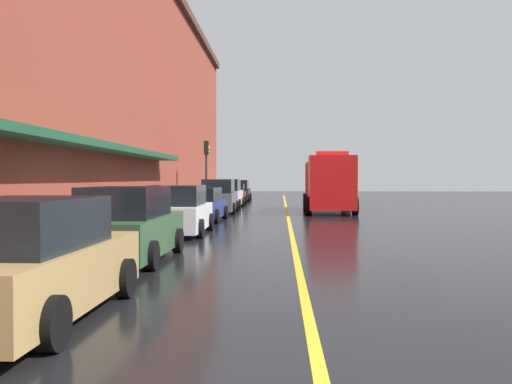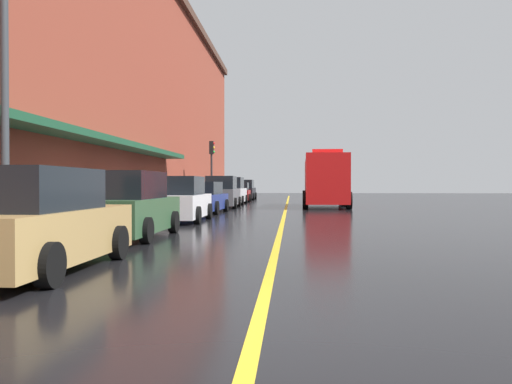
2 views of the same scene
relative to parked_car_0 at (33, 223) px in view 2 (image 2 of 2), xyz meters
The scene contains 19 objects.
ground_plane 22.26m from the parked_car_0, 79.98° to the left, with size 112.00×112.00×0.00m, color black.
sidewalk_left 22.04m from the parked_car_0, 96.07° to the left, with size 2.40×70.00×0.15m, color gray.
lane_center_stripe 22.26m from the parked_car_0, 79.98° to the left, with size 0.16×70.00×0.01m, color gold.
brick_building_left 23.38m from the parked_car_0, 111.52° to the left, with size 10.60×64.00×14.53m.
parked_car_0 is the anchor object (origin of this frame).
parked_car_1 5.50m from the parked_car_0, 91.48° to the left, with size 2.04×4.64×1.76m.
parked_car_2 11.77m from the parked_car_0, 90.44° to the left, with size 2.12×4.61×1.72m.
parked_car_3 17.74m from the parked_car_0, 90.55° to the left, with size 2.18×4.69×1.54m.
parked_car_4 23.76m from the parked_car_0, 90.02° to the left, with size 2.09×4.69×1.91m.
parked_car_5 29.29m from the parked_car_0, 90.10° to the left, with size 2.00×4.89×1.91m.
parked_car_6 34.89m from the parked_car_0, 90.21° to the left, with size 2.15×4.56×1.55m.
parked_car_7 40.66m from the parked_car_0, 90.23° to the left, with size 2.11×4.57×1.83m.
fire_truck 25.89m from the parked_car_0, 75.97° to the left, with size 2.88×8.64×3.39m.
parking_meter_0 11.89m from the parked_car_0, 97.15° to the left, with size 0.14×0.18×1.33m.
parking_meter_1 30.93m from the parked_car_0, 92.74° to the left, with size 0.14×0.18×1.33m.
parking_meter_2 29.14m from the parked_car_0, 92.91° to the left, with size 0.14×0.18×1.33m.
parking_meter_3 24.69m from the parked_car_0, 93.44° to the left, with size 0.14×0.18×1.33m.
street_lamp_left 5.09m from the parked_car_0, 125.37° to the left, with size 0.44×0.44×6.94m.
traffic_light_near 29.14m from the parked_car_0, 92.80° to the left, with size 0.38×0.36×4.30m.
Camera 2 is at (0.35, -5.38, 1.43)m, focal length 37.68 mm.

